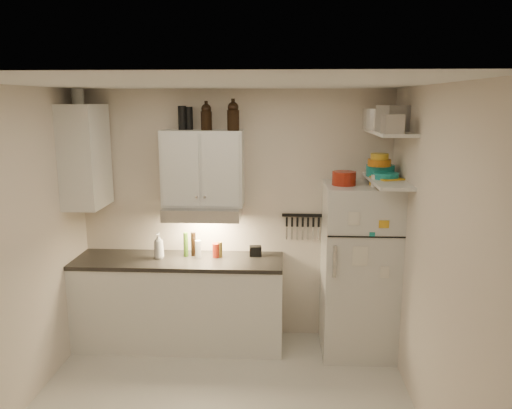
{
  "coord_description": "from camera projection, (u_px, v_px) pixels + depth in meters",
  "views": [
    {
      "loc": [
        0.48,
        -3.56,
        2.47
      ],
      "look_at": [
        0.25,
        0.9,
        1.55
      ],
      "focal_mm": 35.0,
      "sensor_mm": 36.0,
      "label": 1
    }
  ],
  "objects": [
    {
      "name": "base_cabinet",
      "position": [
        180.0,
        303.0,
        5.12
      ],
      "size": [
        2.1,
        0.6,
        0.88
      ],
      "primitive_type": "cube",
      "color": "white",
      "rests_on": "floor"
    },
    {
      "name": "dutch_oven",
      "position": [
        344.0,
        178.0,
        4.7
      ],
      "size": [
        0.26,
        0.26,
        0.13
      ],
      "primitive_type": "cylinder",
      "rotation": [
        0.0,
        0.0,
        0.16
      ],
      "color": "maroon",
      "rests_on": "fridge"
    },
    {
      "name": "caddy",
      "position": [
        255.0,
        251.0,
        5.11
      ],
      "size": [
        0.13,
        0.1,
        0.1
      ],
      "primitive_type": "cube",
      "rotation": [
        0.0,
        0.0,
        0.09
      ],
      "color": "black",
      "rests_on": "countertop"
    },
    {
      "name": "red_jar",
      "position": [
        216.0,
        250.0,
        5.06
      ],
      "size": [
        0.09,
        0.09,
        0.15
      ],
      "primitive_type": "cylinder",
      "rotation": [
        0.0,
        0.0,
        0.29
      ],
      "color": "maroon",
      "rests_on": "countertop"
    },
    {
      "name": "thermos_b",
      "position": [
        182.0,
        118.0,
        4.9
      ],
      "size": [
        0.09,
        0.09,
        0.23
      ],
      "primitive_type": "cylinder",
      "rotation": [
        0.0,
        0.0,
        -0.19
      ],
      "color": "black",
      "rests_on": "upper_cabinet"
    },
    {
      "name": "growler_b",
      "position": [
        233.0,
        116.0,
        4.77
      ],
      "size": [
        0.13,
        0.13,
        0.28
      ],
      "primitive_type": null,
      "rotation": [
        0.0,
        0.0,
        0.09
      ],
      "color": "black",
      "rests_on": "upper_cabinet"
    },
    {
      "name": "range_hood",
      "position": [
        203.0,
        212.0,
        4.98
      ],
      "size": [
        0.76,
        0.46,
        0.12
      ],
      "primitive_type": "cube",
      "color": "silver",
      "rests_on": "back_wall"
    },
    {
      "name": "side_cabinet",
      "position": [
        85.0,
        156.0,
        4.86
      ],
      "size": [
        0.33,
        0.55,
        1.0
      ],
      "primitive_type": "cube",
      "color": "white",
      "rests_on": "left_wall"
    },
    {
      "name": "fridge",
      "position": [
        359.0,
        270.0,
        4.91
      ],
      "size": [
        0.7,
        0.68,
        1.7
      ],
      "primitive_type": "cube",
      "color": "silver",
      "rests_on": "floor"
    },
    {
      "name": "knife_strip",
      "position": [
        302.0,
        215.0,
        5.16
      ],
      "size": [
        0.42,
        0.02,
        0.03
      ],
      "primitive_type": "cube",
      "color": "black",
      "rests_on": "back_wall"
    },
    {
      "name": "bowl_yellow",
      "position": [
        380.0,
        156.0,
        4.65
      ],
      "size": [
        0.17,
        0.17,
        0.05
      ],
      "primitive_type": "cylinder",
      "color": "gold",
      "rests_on": "bowl_orange"
    },
    {
      "name": "countertop",
      "position": [
        178.0,
        261.0,
        5.03
      ],
      "size": [
        2.1,
        0.62,
        0.04
      ],
      "primitive_type": "cube",
      "color": "black",
      "rests_on": "base_cabinet"
    },
    {
      "name": "left_wall",
      "position": [
        8.0,
        257.0,
        3.83
      ],
      "size": [
        0.02,
        3.0,
        2.6
      ],
      "primitive_type": "cube",
      "color": "beige",
      "rests_on": "ground"
    },
    {
      "name": "bowl_teal",
      "position": [
        380.0,
        171.0,
        4.76
      ],
      "size": [
        0.27,
        0.27,
        0.11
      ],
      "primitive_type": "cylinder",
      "color": "teal",
      "rests_on": "shelf_lo"
    },
    {
      "name": "right_wall",
      "position": [
        434.0,
        264.0,
        3.66
      ],
      "size": [
        0.02,
        3.0,
        2.6
      ],
      "primitive_type": "cube",
      "color": "beige",
      "rests_on": "ground"
    },
    {
      "name": "thermos_a",
      "position": [
        189.0,
        118.0,
        4.92
      ],
      "size": [
        0.1,
        0.1,
        0.22
      ],
      "primitive_type": "cylinder",
      "rotation": [
        0.0,
        0.0,
        -0.4
      ],
      "color": "black",
      "rests_on": "upper_cabinet"
    },
    {
      "name": "back_wall",
      "position": [
        235.0,
        216.0,
        5.22
      ],
      "size": [
        3.2,
        0.02,
        2.6
      ],
      "primitive_type": "cube",
      "color": "beige",
      "rests_on": "ground"
    },
    {
      "name": "clear_bottle",
      "position": [
        198.0,
        249.0,
        5.05
      ],
      "size": [
        0.07,
        0.07,
        0.18
      ],
      "primitive_type": "cylinder",
      "rotation": [
        0.0,
        0.0,
        -0.15
      ],
      "color": "silver",
      "rests_on": "countertop"
    },
    {
      "name": "stock_pot",
      "position": [
        377.0,
        119.0,
        4.76
      ],
      "size": [
        0.3,
        0.3,
        0.19
      ],
      "primitive_type": "cylinder",
      "rotation": [
        0.0,
        0.0,
        0.13
      ],
      "color": "silver",
      "rests_on": "shelf_hi"
    },
    {
      "name": "shelf_lo",
      "position": [
        387.0,
        181.0,
        4.58
      ],
      "size": [
        0.3,
        0.95,
        0.03
      ],
      "primitive_type": "cube",
      "color": "white",
      "rests_on": "right_wall"
    },
    {
      "name": "spice_jar",
      "position": [
        375.0,
        181.0,
        4.6
      ],
      "size": [
        0.08,
        0.08,
        0.11
      ],
      "primitive_type": "cylinder",
      "rotation": [
        0.0,
        0.0,
        -0.22
      ],
      "color": "silver",
      "rests_on": "fridge"
    },
    {
      "name": "oil_bottle",
      "position": [
        186.0,
        245.0,
        5.08
      ],
      "size": [
        0.06,
        0.06,
        0.25
      ],
      "primitive_type": "cylinder",
      "rotation": [
        0.0,
        0.0,
        -0.4
      ],
      "color": "#3A6018",
      "rests_on": "countertop"
    },
    {
      "name": "shelf_hi",
      "position": [
        390.0,
        133.0,
        4.49
      ],
      "size": [
        0.3,
        0.95,
        0.03
      ],
      "primitive_type": "cube",
      "color": "white",
      "rests_on": "right_wall"
    },
    {
      "name": "upper_cabinet",
      "position": [
        203.0,
        168.0,
        4.96
      ],
      "size": [
        0.8,
        0.33,
        0.75
      ],
      "primitive_type": "cube",
      "color": "white",
      "rests_on": "back_wall"
    },
    {
      "name": "growler_a",
      "position": [
        206.0,
        117.0,
        4.83
      ],
      "size": [
        0.14,
        0.14,
        0.26
      ],
      "primitive_type": null,
      "rotation": [
        0.0,
        0.0,
        -0.31
      ],
      "color": "black",
      "rests_on": "upper_cabinet"
    },
    {
      "name": "side_jar",
      "position": [
        78.0,
        96.0,
        4.78
      ],
      "size": [
        0.14,
        0.14,
        0.15
      ],
      "primitive_type": "cylinder",
      "rotation": [
        0.0,
        0.0,
        -0.29
      ],
      "color": "silver",
      "rests_on": "side_cabinet"
    },
    {
      "name": "vinegar_bottle",
      "position": [
        193.0,
        244.0,
        5.1
      ],
      "size": [
        0.05,
        0.05,
        0.25
      ],
      "primitive_type": "cylinder",
      "rotation": [
        0.0,
        0.0,
        -0.03
      ],
      "color": "black",
      "rests_on": "countertop"
    },
    {
      "name": "ceiling",
      "position": [
        214.0,
        82.0,
        3.48
      ],
      "size": [
        3.2,
        3.0,
        0.02
      ],
      "primitive_type": "cube",
      "color": "white",
      "rests_on": "ground"
    },
    {
      "name": "tin_a",
      "position": [
        393.0,
        118.0,
        4.4
      ],
      "size": [
        0.29,
        0.28,
        0.23
      ],
      "primitive_type": "cube",
      "rotation": [
        0.0,
        0.0,
        0.42
      ],
      "color": "#AAAAAD",
      "rests_on": "shelf_hi"
    },
    {
      "name": "pepper_mill",
      "position": [
        220.0,
        250.0,
        5.06
      ],
      "size": [
        0.05,
        0.05,
        0.16
      ],
      "primitive_type": "cylinder",
      "rotation": [
        0.0,
        0.0,
        0.07
      ],
      "color": "brown",
      "rests_on": "countertop"
    },
    {
      "name": "tin_b",
      "position": [
        393.0,
        124.0,
        4.11
      ],
      "size": [
        0.17,
        0.17,
        0.16
      ],
      "primitive_type": "cube",
      "rotation": [
        0.0,
        0.0,
        0.06
      ],
      "color": "#AAAAAD",
      "rests_on": "shelf_hi"
    },
    {
      "name": "book_stack",
      "position": [
        387.0,
        182.0,
        4.6
      ],
      "size": [
        0.29,
        0.32,
        0.09
      ],
      "primitive_type": "cube",
      "rotation": [
        0.0,
        0.0,
        0.34
      ],
      "color": "gold",
      "rests_on": "fridge"
    },
    {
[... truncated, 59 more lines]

